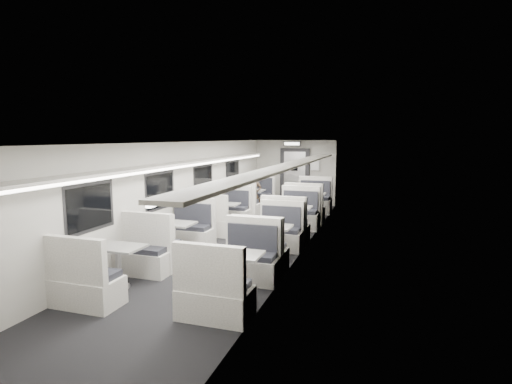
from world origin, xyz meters
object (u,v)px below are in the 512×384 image
Objects in this scene: exit_sign at (292,144)px; booth_left_c at (174,239)px; booth_right_d at (235,275)px; passenger at (254,195)px; vestibule_door at (295,177)px; booth_left_d at (119,266)px; booth_right_a at (310,205)px; booth_right_b at (293,221)px; booth_right_c at (271,242)px; booth_left_b at (223,216)px; booth_left_a at (249,202)px.

booth_left_c is at bearing -98.39° from exit_sign.
passenger is at bearing 105.59° from booth_right_d.
booth_left_d is at bearing -96.26° from vestibule_door.
booth_right_a is 1.03× the size of booth_right_b.
booth_left_d is at bearing -174.08° from booth_right_d.
booth_right_d reaches higher than booth_right_c.
booth_left_b is at bearing -102.44° from vestibule_door.
booth_right_b is at bearing 90.00° from booth_right_c.
booth_left_d is 8.89m from exit_sign.
booth_left_d is 0.99× the size of booth_right_d.
exit_sign is (-1.00, 1.82, 1.88)m from booth_right_a.
booth_left_b is 0.99× the size of booth_right_c.
exit_sign reaches higher than booth_right_d.
booth_right_d is 8.69m from exit_sign.
exit_sign is at bearing 83.39° from booth_left_d.
booth_right_d is 3.36× the size of exit_sign.
exit_sign is (0.00, -0.49, 1.24)m from vestibule_door.
booth_right_c is (2.00, -4.47, -0.05)m from booth_left_a.
booth_left_b is 2.74m from booth_left_c.
booth_right_c is 4.57m from passenger.
booth_right_a is 1.63× the size of passenger.
booth_left_b is 0.97× the size of booth_right_d.
booth_right_c is 0.98× the size of booth_right_d.
passenger reaches higher than booth_left_b.
booth_right_a is (2.00, 0.04, -0.01)m from booth_left_a.
passenger reaches higher than booth_right_b.
booth_right_c is (0.00, -2.10, -0.03)m from booth_right_b.
booth_right_b is at bearing 51.98° from booth_left_c.
booth_right_d is at bearing -90.00° from booth_right_c.
vestibule_door is at bearing 82.17° from booth_left_c.
passenger is (-1.76, 2.11, 0.30)m from booth_right_b.
booth_left_c is 3.25m from booth_right_b.
booth_left_a is at bearing 106.94° from booth_right_d.
exit_sign is (1.00, 4.04, 1.92)m from booth_left_b.
exit_sign reaches higher than booth_right_b.
booth_left_c is 0.93× the size of booth_right_a.
booth_left_d is 9.19m from vestibule_door.
vestibule_door is at bearing 77.56° from booth_left_b.
vestibule_door is at bearing 101.98° from booth_right_b.
passenger is 2.75m from exit_sign.
booth_left_c is 1.01× the size of booth_right_d.
booth_right_c is at bearing 90.00° from booth_right_d.
booth_right_b is at bearing 65.56° from booth_left_d.
booth_right_a is 2.41m from booth_right_b.
booth_left_c reaches higher than booth_right_c.
booth_right_b is at bearing -49.87° from booth_left_a.
vestibule_door is at bearing 113.46° from booth_right_a.
booth_right_b is at bearing -5.18° from booth_left_b.
booth_left_a is 4.93m from booth_left_c.
booth_right_b reaches higher than booth_left_c.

